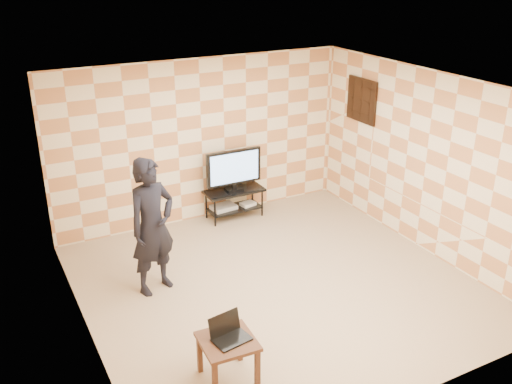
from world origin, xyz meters
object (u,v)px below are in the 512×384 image
side_table (228,347)px  person (152,226)px  tv_stand (234,197)px  tv (234,168)px

side_table → person: 2.13m
tv_stand → tv: 0.52m
side_table → person: (-0.09, 2.06, 0.52)m
tv_stand → tv: tv is taller
tv_stand → side_table: bearing=-116.8°
tv → side_table: (-1.82, -3.60, -0.48)m
tv → side_table: bearing=-116.8°
person → side_table: bearing=-106.5°
side_table → person: bearing=92.6°
side_table → tv_stand: bearing=63.2°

